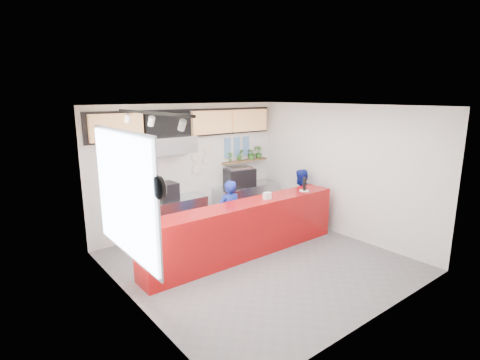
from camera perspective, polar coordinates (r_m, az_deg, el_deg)
floor at (r=7.53m, az=2.76°, el=-12.26°), size 5.00×5.00×0.00m
ceiling at (r=6.82m, az=3.04°, el=11.21°), size 5.00×5.00×0.00m
wall_back at (r=9.02m, az=-7.60°, el=1.92°), size 5.00×0.00×5.00m
wall_left at (r=5.76m, az=-16.29°, el=-4.80°), size 0.00×5.00×5.00m
wall_right at (r=8.84m, az=15.22°, el=1.35°), size 0.00×5.00×5.00m
service_counter at (r=7.60m, az=0.81°, el=-7.50°), size 4.50×0.60×1.10m
cream_band at (r=8.87m, az=-7.78°, el=8.91°), size 5.00×0.02×0.80m
prep_bench at (r=8.66m, az=-10.95°, el=-5.87°), size 1.80×0.60×0.90m
panini_oven at (r=8.47m, az=-11.16°, el=-1.73°), size 0.46×0.46×0.39m
extraction_hood at (r=8.23m, az=-11.29°, el=5.32°), size 1.20×0.70×0.35m
hood_lip at (r=8.26m, az=-11.23°, el=3.95°), size 1.20×0.69×0.31m
right_bench at (r=9.86m, az=1.00°, el=-3.30°), size 1.80×0.60×0.90m
espresso_machine at (r=9.54m, az=-0.09°, el=0.39°), size 0.81×0.65×0.46m
espresso_tray at (r=9.49m, az=-0.09°, el=1.84°), size 0.66×0.51×0.05m
herb_shelf at (r=9.83m, az=0.74°, el=2.95°), size 1.40×0.18×0.04m
menu_board_far_left at (r=8.02m, az=-18.27°, el=7.61°), size 1.10×0.10×0.55m
menu_board_mid_left at (r=8.49m, az=-10.85°, el=8.28°), size 1.10×0.10×0.55m
menu_board_mid_right at (r=9.08m, az=-4.28°, el=8.76°), size 1.10×0.10×0.55m
menu_board_far_right at (r=9.77m, az=1.44°, el=9.09°), size 1.10×0.10×0.55m
soffit at (r=8.84m, az=-7.67°, el=8.57°), size 4.80×0.04×0.65m
window_pane at (r=5.99m, az=-17.24°, el=-2.20°), size 0.04×2.20×1.90m
window_frame at (r=5.99m, az=-17.06°, el=-2.18°), size 0.03×2.30×2.00m
wall_clock_rim at (r=4.83m, az=-12.22°, el=-1.17°), size 0.05×0.30×0.30m
wall_clock_face at (r=4.84m, az=-11.90°, el=-1.11°), size 0.02×0.26×0.26m
track_rail at (r=5.67m, az=-13.43°, el=9.93°), size 0.05×2.40×0.04m
dec_plate_a at (r=9.02m, az=-6.73°, el=3.57°), size 0.24×0.03×0.24m
dec_plate_b at (r=9.20m, az=-5.12°, el=3.15°), size 0.24×0.03×0.24m
dec_plate_c at (r=9.08m, az=-6.68°, el=1.70°), size 0.24×0.03×0.24m
dec_plate_d at (r=9.18m, az=-4.89°, el=4.72°), size 0.24×0.03×0.24m
photo_frame_a at (r=9.52m, az=-1.91°, el=5.65°), size 0.20×0.02×0.25m
photo_frame_b at (r=9.70m, az=-0.47°, el=5.80°), size 0.20×0.02×0.25m
photo_frame_c at (r=9.88m, az=0.91°, el=5.93°), size 0.20×0.02×0.25m
photo_frame_d at (r=9.55m, az=-1.90°, el=4.17°), size 0.20×0.02×0.25m
photo_frame_e at (r=9.73m, az=-0.47°, el=4.33°), size 0.20×0.02×0.25m
photo_frame_f at (r=9.92m, az=0.91°, el=4.49°), size 0.20×0.02×0.25m
staff_center at (r=8.02m, az=-1.64°, el=-5.10°), size 0.56×0.40×1.44m
staff_right at (r=9.27m, az=9.10°, el=-2.78°), size 0.72×0.57×1.44m
herb_a at (r=9.52m, az=-1.51°, el=3.51°), size 0.15×0.12×0.26m
herb_b at (r=9.71m, az=0.02°, el=3.85°), size 0.20×0.18×0.30m
herb_c at (r=9.95m, az=1.77°, el=4.15°), size 0.37×0.34×0.34m
herb_d at (r=10.11m, az=2.88°, el=4.24°), size 0.18×0.16×0.32m
glass_vase at (r=6.37m, az=-13.39°, el=-5.66°), size 0.18×0.18×0.22m
basil_vase at (r=6.28m, az=-13.54°, el=-2.91°), size 0.45×0.42×0.42m
napkin_holder at (r=7.70m, az=4.17°, el=-2.42°), size 0.16×0.11×0.14m
white_plate at (r=8.45m, az=9.75°, el=-1.62°), size 0.26×0.26×0.02m
pepper_mill at (r=8.42m, az=9.79°, el=-0.61°), size 0.10×0.10×0.29m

